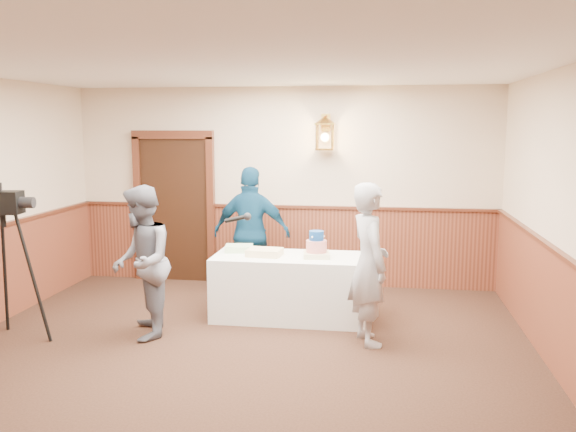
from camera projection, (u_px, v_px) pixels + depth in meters
The scene contains 10 objects.
ground at pixel (222, 381), 5.43m from camera, with size 7.00×7.00×0.00m, color black.
room_shell at pixel (227, 206), 5.66m from camera, with size 6.02×7.02×2.81m.
display_table at pixel (291, 287), 7.18m from camera, with size 1.80×0.80×0.75m, color white.
tiered_cake at pixel (316, 247), 7.03m from camera, with size 0.33×0.33×0.31m.
sheet_cake_yellow at pixel (265, 252), 7.13m from camera, with size 0.39×0.30×0.08m, color #F8DA94.
sheet_cake_green at pixel (239, 248), 7.37m from camera, with size 0.33×0.26×0.08m, color #BCE5A1.
interviewer at pixel (141, 262), 6.46m from camera, with size 1.57×0.96×1.64m.
baker at pixel (369, 264), 6.29m from camera, with size 0.62×0.40×1.69m, color #9D9DA4.
assistant_p at pixel (252, 233), 7.96m from camera, with size 1.02×0.42×1.74m, color navy.
tv_camera_rig at pixel (7, 275), 6.34m from camera, with size 0.63×0.58×1.60m.
Camera 1 is at (1.35, -5.01, 2.26)m, focal length 38.00 mm.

